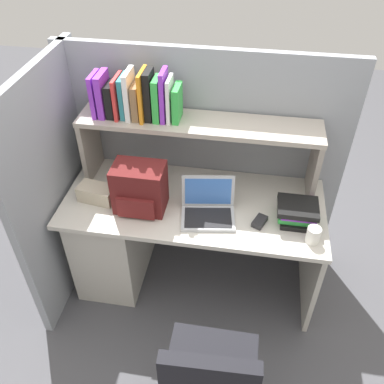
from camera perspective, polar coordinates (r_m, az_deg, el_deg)
The scene contains 12 objects.
ground_plane at distance 3.08m, azimuth 0.15°, elevation -11.59°, with size 8.00×8.00×0.00m, color #4C4C51.
desk at distance 2.85m, azimuth -7.62°, elevation -5.43°, with size 1.60×0.70×0.73m.
cubicle_partition_rear at distance 2.82m, azimuth 1.42°, elevation 4.37°, with size 1.84×0.05×1.55m, color gray.
cubicle_partition_left at distance 2.72m, azimuth -17.93°, elevation 0.66°, with size 0.05×1.06×1.55m, color gray.
overhead_hutch at distance 2.50m, azimuth 0.94°, elevation 7.73°, with size 1.44×0.28×0.45m.
reference_books_on_shelf at distance 2.46m, azimuth -7.71°, elevation 12.80°, with size 0.51×0.18×0.30m.
laptop at distance 2.44m, azimuth 2.21°, elevation -2.20°, with size 0.34×0.29×0.22m.
backpack at distance 2.44m, azimuth -7.22°, elevation 0.45°, with size 0.30×0.23×0.30m.
computer_mouse at distance 2.43m, azimuth 9.25°, elevation -4.02°, with size 0.06×0.10×0.03m, color #262628.
paper_cup at distance 2.37m, azimuth 16.31°, elevation -5.70°, with size 0.08×0.08×0.10m, color white.
tissue_box at distance 2.60m, azimuth -12.93°, elevation -0.15°, with size 0.22×0.12×0.10m, color #BFB299.
desk_book_stack at distance 2.46m, azimuth 14.29°, elevation -2.70°, with size 0.23×0.20×0.13m.
Camera 1 is at (0.30, -1.89, 2.42)m, focal length 38.85 mm.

